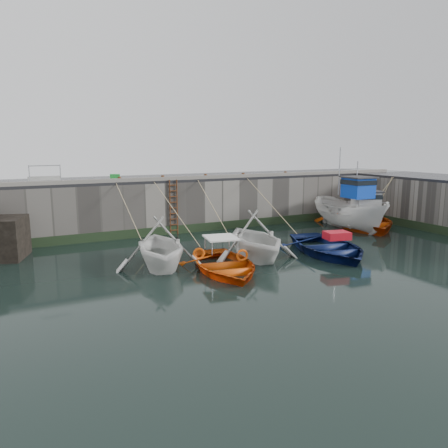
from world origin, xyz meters
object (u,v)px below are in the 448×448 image
bollard_b (163,178)px  bollard_e (285,173)px  boat_near_navy (328,253)px  boat_far_orange (361,220)px  boat_near_white (160,267)px  boat_near_blacktrim (255,258)px  bollard_a (119,179)px  bollard_c (206,176)px  bollard_d (243,175)px  boat_far_white (351,213)px  fish_crate (115,177)px  boat_near_blue (224,271)px  ladder (174,207)px

bollard_b → bollard_e: (8.50, 0.00, 0.00)m
boat_near_navy → boat_far_orange: 7.87m
boat_near_white → bollard_e: bollard_e is taller
boat_near_blacktrim → bollard_a: 9.04m
boat_near_blacktrim → bollard_b: size_ratio=17.19×
boat_near_white → bollard_c: size_ratio=16.82×
boat_near_white → boat_far_orange: (14.45, 3.02, 0.47)m
bollard_d → bollard_e: 3.20m
bollard_d → boat_near_white: bearing=-139.8°
boat_far_white → bollard_e: boat_far_white is taller
boat_near_white → bollard_b: bollard_b is taller
fish_crate → bollard_b: size_ratio=2.03×
boat_near_blue → fish_crate: bearing=111.1°
ladder → boat_far_orange: boat_far_orange is taller
ladder → boat_far_white: (10.28, -3.49, -0.58)m
boat_near_navy → boat_far_white: size_ratio=0.91×
boat_far_orange → fish_crate: (-14.26, 5.58, 2.84)m
boat_near_white → boat_far_white: (13.25, 2.75, 1.01)m
boat_near_blue → bollard_e: bollard_e is taller
boat_far_orange → bollard_c: boat_far_orange is taller
boat_near_blue → boat_near_blacktrim: bearing=39.0°
boat_near_navy → bollard_b: bollard_b is taller
bollard_d → bollard_c: bearing=180.0°
ladder → bollard_e: bearing=2.4°
fish_crate → boat_far_orange: bearing=-7.0°
fish_crate → bollard_d: (7.57, -2.03, -0.01)m
ladder → bollard_a: (-3.00, 0.34, 1.71)m
boat_near_blacktrim → boat_far_orange: (10.05, 3.60, 0.47)m
boat_near_blacktrim → bollard_e: 10.25m
bollard_b → boat_near_white: bearing=-110.6°
boat_near_blue → bollard_e: bearing=53.8°
boat_near_navy → boat_near_blue: bearing=-164.4°
boat_near_blacktrim → bollard_a: (-4.44, 7.15, 3.30)m
ladder → fish_crate: size_ratio=5.62×
boat_near_white → boat_near_blacktrim: (4.40, -0.58, 0.00)m
fish_crate → ladder: bearing=-26.1°
bollard_e → boat_far_orange: bearing=-45.5°
boat_near_white → boat_near_navy: 8.11m
boat_far_orange → bollard_e: bearing=158.6°
boat_near_navy → bollard_b: (-5.52, 8.01, 3.30)m
boat_near_blue → fish_crate: size_ratio=8.76×
ladder → boat_near_white: size_ratio=0.68×
boat_near_navy → bollard_a: bollard_a is taller
boat_near_white → bollard_d: size_ratio=16.82×
boat_far_white → boat_far_orange: (1.20, 0.27, -0.54)m
bollard_b → boat_far_white: bearing=-19.5°
bollard_a → bollard_e: 11.00m
boat_near_white → fish_crate: 9.22m
boat_far_white → bollard_d: (-5.48, 3.82, 2.29)m
boat_far_orange → bollard_d: (-6.69, 3.55, 2.83)m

